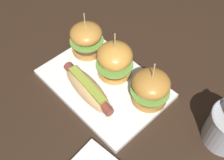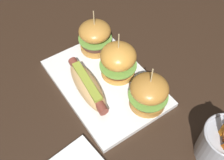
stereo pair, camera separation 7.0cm
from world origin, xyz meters
name	(u,v)px [view 2 (the right image)]	position (x,y,z in m)	size (l,w,h in m)	color
ground_plane	(105,84)	(0.00, 0.00, 0.00)	(3.00, 3.00, 0.00)	black
platter_main	(105,83)	(0.00, 0.00, 0.01)	(0.34, 0.23, 0.01)	white
hot_dog	(87,85)	(0.00, -0.06, 0.04)	(0.20, 0.07, 0.05)	tan
slider_left	(95,36)	(-0.12, 0.05, 0.06)	(0.10, 0.10, 0.14)	#B67B33
slider_center	(118,60)	(-0.01, 0.05, 0.06)	(0.10, 0.10, 0.14)	#C88836
slider_right	(149,93)	(0.12, 0.05, 0.06)	(0.10, 0.10, 0.13)	#B27730
fries_bucket	(223,144)	(0.32, 0.10, 0.05)	(0.11, 0.11, 0.15)	#A8AAB2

